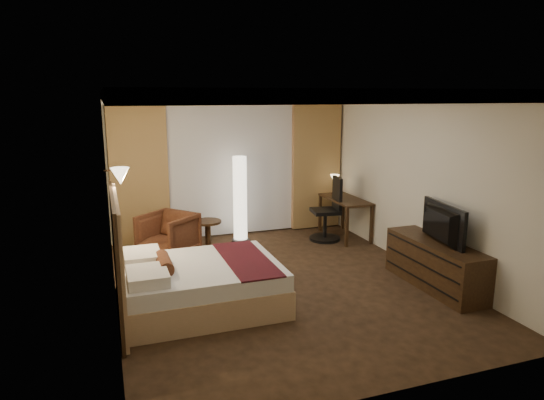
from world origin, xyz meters
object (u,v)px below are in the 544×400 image
object	(u,v)px
bed	(202,285)
office_chair	(325,209)
television	(437,221)
side_table	(208,235)
armchair	(168,233)
desk	(345,218)
floor_lamp	(240,199)
dresser	(435,264)

from	to	relation	value
bed	office_chair	bearing A→B (deg)	37.82
office_chair	television	world-z (taller)	office_chair
side_table	television	bearing A→B (deg)	-45.90
bed	armchair	size ratio (longest dim) A/B	2.41
armchair	desk	xyz separation A→B (m)	(3.30, 0.04, -0.03)
floor_lamp	office_chair	size ratio (longest dim) A/B	1.34
desk	dresser	world-z (taller)	desk
dresser	desk	bearing A→B (deg)	91.10
television	floor_lamp	bearing A→B (deg)	41.46
armchair	floor_lamp	distance (m)	1.50
floor_lamp	television	distance (m)	3.60
bed	dresser	world-z (taller)	dresser
desk	office_chair	world-z (taller)	office_chair
floor_lamp	dresser	xyz separation A→B (m)	(1.98, -3.02, -0.46)
floor_lamp	dresser	size ratio (longest dim) A/B	0.93
side_table	floor_lamp	size ratio (longest dim) A/B	0.33
desk	television	xyz separation A→B (m)	(0.02, -2.61, 0.59)
armchair	television	distance (m)	4.24
armchair	television	xyz separation A→B (m)	(3.32, -2.57, 0.56)
bed	desk	bearing A→B (deg)	34.47
side_table	dresser	bearing A→B (deg)	-45.58
office_chair	side_table	bearing A→B (deg)	-175.13
armchair	side_table	world-z (taller)	armchair
desk	bed	bearing A→B (deg)	-145.53
floor_lamp	office_chair	distance (m)	1.58
floor_lamp	dresser	bearing A→B (deg)	-56.78
armchair	television	bearing A→B (deg)	12.01
desk	office_chair	bearing A→B (deg)	-173.37
bed	floor_lamp	distance (m)	2.91
side_table	office_chair	bearing A→B (deg)	-3.95
side_table	desk	xyz separation A→B (m)	(2.60, -0.10, 0.11)
bed	television	world-z (taller)	television
desk	television	bearing A→B (deg)	-89.56
armchair	office_chair	xyz separation A→B (m)	(2.87, -0.01, 0.19)
bed	side_table	distance (m)	2.34
side_table	armchair	bearing A→B (deg)	-169.03
floor_lamp	television	world-z (taller)	floor_lamp
bed	office_chair	size ratio (longest dim) A/B	1.65
desk	dresser	xyz separation A→B (m)	(0.05, -2.61, -0.04)
bed	dresser	size ratio (longest dim) A/B	1.15
armchair	dresser	distance (m)	4.23
armchair	office_chair	size ratio (longest dim) A/B	0.68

